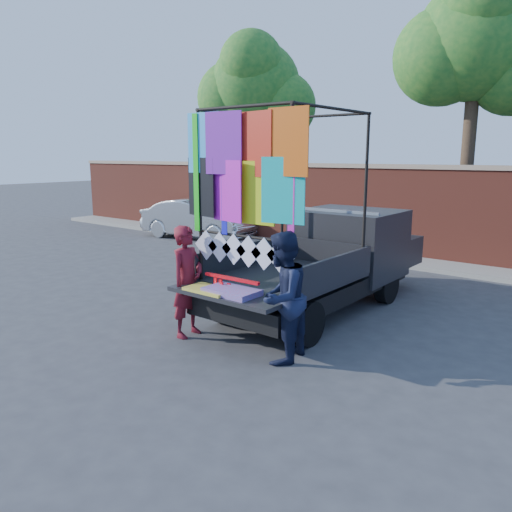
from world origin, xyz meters
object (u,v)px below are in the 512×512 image
Objects in this scene: pickup_truck at (334,258)px; sedan at (197,219)px; woman at (188,281)px; man at (282,298)px.

sedan is at bearing 153.23° from pickup_truck.
woman is 1.77m from man.
pickup_truck is 3.18m from woman.
pickup_truck is at bearing -125.03° from sedan.
man is at bearing -92.96° from woman.
woman is (-0.91, -3.04, -0.01)m from pickup_truck.
sedan is 10.84m from man.
man is (8.46, -6.77, 0.25)m from sedan.
woman is (6.70, -6.88, 0.22)m from sedan.
pickup_truck is 8.52m from sedan.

